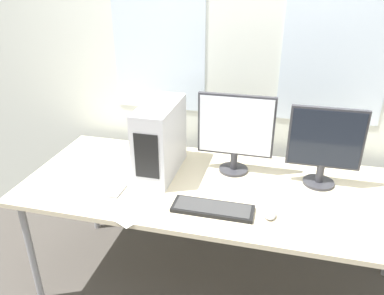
{
  "coord_description": "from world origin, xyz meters",
  "views": [
    {
      "loc": [
        0.27,
        -1.36,
        1.88
      ],
      "look_at": [
        -0.19,
        0.46,
        0.99
      ],
      "focal_mm": 35.0,
      "sensor_mm": 36.0,
      "label": 1
    }
  ],
  "objects_px": {
    "pc_tower": "(160,139)",
    "monitor_right_near": "(325,144)",
    "keyboard": "(213,209)",
    "monitor_main": "(236,130)",
    "cell_phone": "(117,191)",
    "mouse": "(270,214)"
  },
  "relations": [
    {
      "from": "pc_tower",
      "to": "monitor_right_near",
      "type": "xyz_separation_m",
      "value": [
        0.92,
        0.08,
        0.04
      ]
    },
    {
      "from": "monitor_right_near",
      "to": "keyboard",
      "type": "bearing_deg",
      "value": -142.98
    },
    {
      "from": "keyboard",
      "to": "monitor_main",
      "type": "bearing_deg",
      "value": 84.61
    },
    {
      "from": "pc_tower",
      "to": "cell_phone",
      "type": "xyz_separation_m",
      "value": [
        -0.17,
        -0.28,
        -0.21
      ]
    },
    {
      "from": "monitor_main",
      "to": "monitor_right_near",
      "type": "height_order",
      "value": "monitor_main"
    },
    {
      "from": "monitor_main",
      "to": "pc_tower",
      "type": "bearing_deg",
      "value": -165.3
    },
    {
      "from": "pc_tower",
      "to": "keyboard",
      "type": "distance_m",
      "value": 0.55
    },
    {
      "from": "pc_tower",
      "to": "keyboard",
      "type": "bearing_deg",
      "value": -40.74
    },
    {
      "from": "monitor_right_near",
      "to": "keyboard",
      "type": "xyz_separation_m",
      "value": [
        -0.54,
        -0.41,
        -0.24
      ]
    },
    {
      "from": "mouse",
      "to": "cell_phone",
      "type": "xyz_separation_m",
      "value": [
        -0.84,
        0.03,
        -0.01
      ]
    },
    {
      "from": "cell_phone",
      "to": "keyboard",
      "type": "bearing_deg",
      "value": -4.04
    },
    {
      "from": "monitor_right_near",
      "to": "cell_phone",
      "type": "distance_m",
      "value": 1.17
    },
    {
      "from": "keyboard",
      "to": "mouse",
      "type": "xyz_separation_m",
      "value": [
        0.29,
        0.01,
        0.0
      ]
    },
    {
      "from": "mouse",
      "to": "cell_phone",
      "type": "height_order",
      "value": "mouse"
    },
    {
      "from": "monitor_main",
      "to": "keyboard",
      "type": "height_order",
      "value": "monitor_main"
    },
    {
      "from": "keyboard",
      "to": "cell_phone",
      "type": "xyz_separation_m",
      "value": [
        -0.55,
        0.05,
        -0.01
      ]
    },
    {
      "from": "keyboard",
      "to": "cell_phone",
      "type": "relative_size",
      "value": 3.04
    },
    {
      "from": "cell_phone",
      "to": "mouse",
      "type": "bearing_deg",
      "value": -1.37
    },
    {
      "from": "pc_tower",
      "to": "mouse",
      "type": "height_order",
      "value": "pc_tower"
    },
    {
      "from": "monitor_main",
      "to": "monitor_right_near",
      "type": "distance_m",
      "value": 0.5
    },
    {
      "from": "pc_tower",
      "to": "cell_phone",
      "type": "distance_m",
      "value": 0.39
    },
    {
      "from": "monitor_right_near",
      "to": "keyboard",
      "type": "relative_size",
      "value": 1.1
    }
  ]
}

